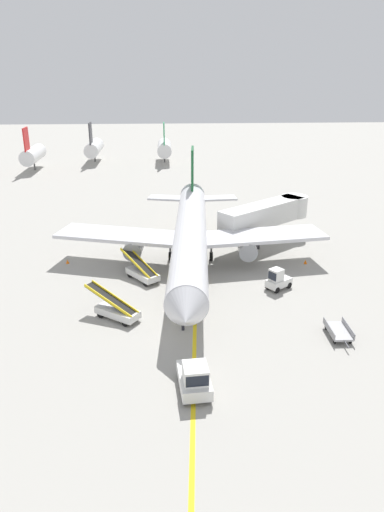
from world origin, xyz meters
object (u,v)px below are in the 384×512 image
object	(u,v)px
jet_bridge	(270,213)
pushback_tug	(194,378)
baggage_tug_near_wing	(278,280)
ground_crew_marshaller	(183,320)
baggage_cart_loaded	(338,331)
airliner	(190,235)
safety_cone_nose_right	(67,261)
safety_cone_nose_left	(305,262)
belt_loader_aft_hold	(142,272)
belt_loader_forward_hold	(116,310)

from	to	relation	value
jet_bridge	pushback_tug	xyz separation A→B (m)	(-10.55, -27.56, -2.55)
baggage_tug_near_wing	ground_crew_marshaller	xyz separation A→B (m)	(-9.11, -6.95, -0.02)
baggage_cart_loaded	airliner	bearing A→B (deg)	126.09
baggage_tug_near_wing	safety_cone_nose_right	size ratio (longest dim) A/B	6.16
airliner	safety_cone_nose_left	world-z (taller)	airliner
baggage_tug_near_wing	safety_cone_nose_right	xyz separation A→B (m)	(-20.85, 7.40, -0.71)
jet_bridge	belt_loader_aft_hold	bearing A→B (deg)	-145.53
airliner	belt_loader_forward_hold	distance (m)	13.00
jet_bridge	safety_cone_nose_left	size ratio (longest dim) A/B	26.58
jet_bridge	safety_cone_nose_left	bearing A→B (deg)	-70.66
airliner	safety_cone_nose_right	xyz separation A→B (m)	(-13.01, 1.32, -3.20)
baggage_cart_loaded	belt_loader_forward_hold	bearing A→B (deg)	167.67
ground_crew_marshaller	safety_cone_nose_left	distance (m)	18.65
pushback_tug	safety_cone_nose_right	xyz separation A→B (m)	(-12.19, 21.99, -0.77)
safety_cone_nose_left	belt_loader_aft_hold	bearing A→B (deg)	-169.99
airliner	baggage_cart_loaded	bearing A→B (deg)	-53.91
ground_crew_marshaller	safety_cone_nose_left	size ratio (longest dim) A/B	3.86
pushback_tug	baggage_cart_loaded	xyz separation A→B (m)	(11.48, 6.04, -0.53)
belt_loader_aft_hold	safety_cone_nose_right	world-z (taller)	belt_loader_aft_hold
jet_bridge	baggage_tug_near_wing	world-z (taller)	jet_bridge
pushback_tug	safety_cone_nose_left	distance (m)	24.31
baggage_cart_loaded	safety_cone_nose_right	xyz separation A→B (m)	(-23.67, 15.94, -0.25)
jet_bridge	pushback_tug	bearing A→B (deg)	-110.95
safety_cone_nose_right	belt_loader_aft_hold	bearing A→B (deg)	-29.07
belt_loader_forward_hold	belt_loader_aft_hold	xyz separation A→B (m)	(1.76, 7.66, 0.00)
airliner	ground_crew_marshaller	xyz separation A→B (m)	(-1.28, -13.02, -2.51)
airliner	safety_cone_nose_left	size ratio (longest dim) A/B	80.31
pushback_tug	belt_loader_forward_hold	bearing A→B (deg)	120.81
belt_loader_forward_hold	belt_loader_aft_hold	world-z (taller)	same
safety_cone_nose_left	safety_cone_nose_right	size ratio (longest dim) A/B	1.00
airliner	belt_loader_aft_hold	distance (m)	6.43
airliner	jet_bridge	xyz separation A→B (m)	(9.73, 6.89, 0.12)
baggage_tug_near_wing	baggage_cart_loaded	bearing A→B (deg)	-71.73
pushback_tug	belt_loader_aft_hold	size ratio (longest dim) A/B	0.79
baggage_tug_near_wing	baggage_cart_loaded	distance (m)	9.01
airliner	ground_crew_marshaller	world-z (taller)	airliner
pushback_tug	belt_loader_aft_hold	xyz separation A→B (m)	(-4.11, 17.49, -0.22)
jet_bridge	baggage_cart_loaded	bearing A→B (deg)	-87.53
pushback_tug	ground_crew_marshaller	world-z (taller)	pushback_tug
airliner	belt_loader_aft_hold	size ratio (longest dim) A/B	7.47
safety_cone_nose_right	pushback_tug	bearing A→B (deg)	-61.00
belt_loader_forward_hold	belt_loader_aft_hold	size ratio (longest dim) A/B	1.02
airliner	baggage_cart_loaded	size ratio (longest dim) A/B	9.38
safety_cone_nose_right	safety_cone_nose_left	bearing A→B (deg)	-3.34
belt_loader_aft_hold	baggage_cart_loaded	world-z (taller)	belt_loader_aft_hold
baggage_tug_near_wing	baggage_cart_loaded	xyz separation A→B (m)	(2.82, -8.55, -0.46)
jet_bridge	belt_loader_aft_hold	world-z (taller)	jet_bridge
jet_bridge	safety_cone_nose_left	xyz separation A→B (m)	(2.47, -7.04, -3.32)
jet_bridge	belt_loader_forward_hold	size ratio (longest dim) A/B	2.43
safety_cone_nose_left	baggage_cart_loaded	bearing A→B (deg)	-96.08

